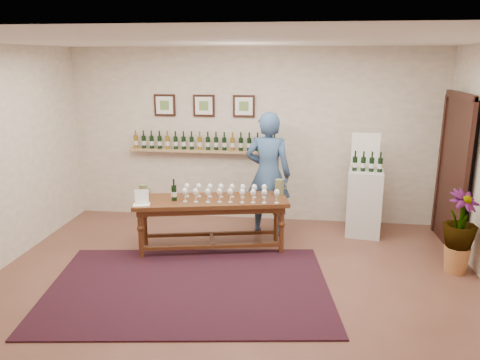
# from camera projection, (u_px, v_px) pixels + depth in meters

# --- Properties ---
(ground) EXTENTS (6.00, 6.00, 0.00)m
(ground) POSITION_uv_depth(u_px,v_px,m) (231.00, 287.00, 5.53)
(ground) COLOR brown
(ground) RESTS_ON ground
(room_shell) EXTENTS (6.00, 6.00, 6.00)m
(room_shell) POSITION_uv_depth(u_px,v_px,m) (393.00, 165.00, 6.78)
(room_shell) COLOR #F3E1CE
(room_shell) RESTS_ON ground
(rug) EXTENTS (3.54, 2.60, 0.02)m
(rug) POSITION_uv_depth(u_px,v_px,m) (189.00, 287.00, 5.51)
(rug) COLOR #48110D
(rug) RESTS_ON ground
(tasting_table) EXTENTS (2.19, 1.09, 0.74)m
(tasting_table) POSITION_uv_depth(u_px,v_px,m) (211.00, 206.00, 6.47)
(tasting_table) COLOR #422010
(tasting_table) RESTS_ON ground
(table_glasses) EXTENTS (1.45, 0.44, 0.20)m
(table_glasses) POSITION_uv_depth(u_px,v_px,m) (225.00, 193.00, 6.38)
(table_glasses) COLOR white
(table_glasses) RESTS_ON tasting_table
(table_bottles) EXTENTS (0.33, 0.24, 0.32)m
(table_bottles) POSITION_uv_depth(u_px,v_px,m) (174.00, 188.00, 6.37)
(table_bottles) COLOR black
(table_bottles) RESTS_ON tasting_table
(pitcher_left) EXTENTS (0.14, 0.14, 0.21)m
(pitcher_left) POSITION_uv_depth(u_px,v_px,m) (144.00, 192.00, 6.41)
(pitcher_left) COLOR #686A42
(pitcher_left) RESTS_ON tasting_table
(pitcher_right) EXTENTS (0.18, 0.18, 0.22)m
(pitcher_right) POSITION_uv_depth(u_px,v_px,m) (279.00, 187.00, 6.61)
(pitcher_right) COLOR #686A42
(pitcher_right) RESTS_ON tasting_table
(menu_card) EXTENTS (0.25, 0.21, 0.20)m
(menu_card) POSITION_uv_depth(u_px,v_px,m) (142.00, 197.00, 6.18)
(menu_card) COLOR white
(menu_card) RESTS_ON tasting_table
(display_pedestal) EXTENTS (0.56, 0.56, 1.00)m
(display_pedestal) POSITION_uv_depth(u_px,v_px,m) (364.00, 203.00, 7.07)
(display_pedestal) COLOR silver
(display_pedestal) RESTS_ON ground
(pedestal_bottles) EXTENTS (0.30, 0.12, 0.29)m
(pedestal_bottles) POSITION_uv_depth(u_px,v_px,m) (368.00, 162.00, 6.86)
(pedestal_bottles) COLOR black
(pedestal_bottles) RESTS_ON display_pedestal
(info_sign) EXTENTS (0.41, 0.07, 0.57)m
(info_sign) POSITION_uv_depth(u_px,v_px,m) (365.00, 150.00, 7.01)
(info_sign) COLOR white
(info_sign) RESTS_ON display_pedestal
(potted_plant) EXTENTS (0.67, 0.67, 0.92)m
(potted_plant) POSITION_uv_depth(u_px,v_px,m) (459.00, 232.00, 5.79)
(potted_plant) COLOR #AB6939
(potted_plant) RESTS_ON ground
(person) EXTENTS (0.74, 0.53, 1.88)m
(person) POSITION_uv_depth(u_px,v_px,m) (268.00, 174.00, 6.99)
(person) COLOR #314C75
(person) RESTS_ON ground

